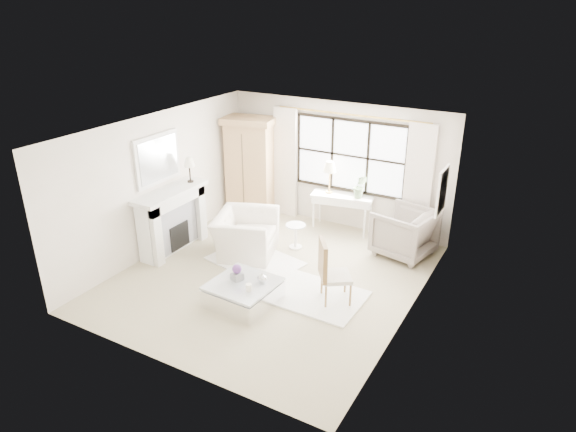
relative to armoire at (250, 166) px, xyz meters
The scene contains 32 objects.
floor 3.22m from the armoire, 50.31° to the right, with size 5.50×5.50×0.00m, color tan.
ceiling 3.40m from the armoire, 50.31° to the right, with size 5.50×5.50×0.00m, color white.
wall_back 1.98m from the armoire, 12.54° to the left, with size 5.00×5.00×0.00m, color beige.
wall_front 5.43m from the armoire, 69.20° to the right, with size 5.00×5.00×0.00m, color beige.
wall_left 2.40m from the armoire, 103.88° to the right, with size 5.50×5.50×0.00m, color silver.
wall_right 5.00m from the armoire, 27.68° to the right, with size 5.50×5.50×0.00m, color silver.
window_pane 2.31m from the armoire, 10.40° to the left, with size 2.40×0.02×1.50m, color white.
window_frame 2.31m from the armoire, 10.15° to the left, with size 2.50×0.04×1.50m, color black, non-canonical shape.
curtain_rod 2.62m from the armoire, ahead, with size 0.04×0.04×3.30m, color #A58139.
curtain_left 0.80m from the armoire, 24.33° to the left, with size 0.55×0.10×2.47m, color silver.
curtain_right 3.74m from the armoire, ahead, with size 0.55×0.10×2.47m, color beige.
fireplace 2.40m from the armoire, 98.51° to the right, with size 0.58×1.66×1.26m.
mirror_frame 2.49m from the armoire, 103.18° to the right, with size 0.05×1.15×0.95m, color silver.
mirror_glass 2.48m from the armoire, 102.48° to the right, with size 0.02×1.00×0.80m, color silver.
art_frame 4.46m from the armoire, ahead, with size 0.04×0.62×0.82m, color silver.
art_canvas 4.44m from the armoire, ahead, with size 0.01×0.52×0.72m, color beige.
mantel_lamp 1.86m from the armoire, 98.36° to the right, with size 0.22×0.22×0.51m.
armoire is the anchor object (origin of this frame).
console_table 2.32m from the armoire, ahead, with size 1.36×0.68×0.80m.
console_lamp 1.91m from the armoire, ahead, with size 0.28×0.28×0.69m.
orchid_plant 2.58m from the armoire, ahead, with size 0.28×0.23×0.51m, color #5D7A51.
side_table 2.22m from the armoire, 31.71° to the right, with size 0.40×0.40×0.51m.
rug_left 2.66m from the armoire, 55.41° to the right, with size 1.65×1.16×0.03m, color white.
rug_right 4.03m from the armoire, 40.83° to the right, with size 1.58×1.18×0.03m, color white.
club_armchair 2.17m from the armoire, 60.08° to the right, with size 1.26×1.10×0.82m, color silver.
wingback_chair 3.79m from the armoire, ahead, with size 1.00×1.03×0.94m, color gray.
french_chair 4.18m from the armoire, 37.53° to the right, with size 0.67×0.67×1.08m.
coffee_table 3.94m from the armoire, 58.93° to the right, with size 1.05×1.05×0.38m.
planter_box 3.79m from the armoire, 60.44° to the right, with size 0.17×0.17×0.12m, color gray.
planter_flowers 3.77m from the armoire, 60.44° to the right, with size 0.15×0.15×0.15m, color #5F317C.
pillar_candle 4.13m from the armoire, 57.43° to the right, with size 0.09×0.09×0.12m, color white.
coffee_vase 3.87m from the armoire, 54.26° to the right, with size 0.16×0.16×0.16m, color silver.
Camera 1 is at (4.22, -6.89, 4.68)m, focal length 32.00 mm.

